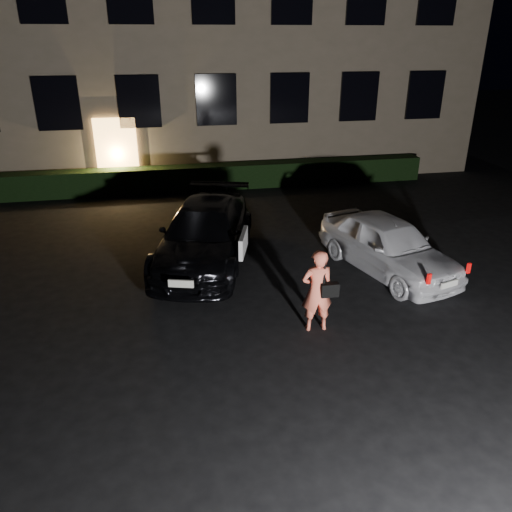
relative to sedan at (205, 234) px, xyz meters
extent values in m
plane|color=black|center=(1.15, -4.32, -0.69)|extent=(80.00, 80.00, 0.00)
cube|color=#706450|center=(1.15, 10.68, 5.31)|extent=(20.00, 8.00, 12.00)
cube|color=#FFB256|center=(-2.35, 6.62, 0.56)|extent=(1.40, 0.10, 2.50)
cube|color=black|center=(-4.05, 6.62, 2.31)|extent=(1.40, 0.10, 1.70)
cube|color=black|center=(-1.45, 6.62, 2.31)|extent=(1.40, 0.10, 1.70)
cube|color=black|center=(1.15, 6.62, 2.31)|extent=(1.40, 0.10, 1.70)
cube|color=black|center=(3.75, 6.62, 2.31)|extent=(1.40, 0.10, 1.70)
cube|color=black|center=(6.35, 6.62, 2.31)|extent=(1.40, 0.10, 1.70)
cube|color=black|center=(8.95, 6.62, 2.31)|extent=(1.40, 0.10, 1.70)
cube|color=black|center=(1.15, 6.18, -0.27)|extent=(15.00, 0.70, 0.85)
imported|color=black|center=(0.00, 0.00, 0.00)|extent=(3.21, 5.11, 1.38)
cube|color=white|center=(0.75, -1.13, 0.16)|extent=(0.37, 0.97, 0.46)
cube|color=silver|center=(-0.71, -2.36, -0.09)|extent=(0.50, 0.19, 0.15)
imported|color=white|center=(4.06, -1.40, -0.04)|extent=(2.52, 4.09, 1.30)
cube|color=red|center=(4.03, -3.30, 0.02)|extent=(0.09, 0.07, 0.22)
cube|color=red|center=(5.07, -3.00, 0.02)|extent=(0.09, 0.07, 0.22)
cube|color=silver|center=(4.57, -3.20, -0.20)|extent=(0.43, 0.16, 0.13)
imported|color=#FF7256|center=(1.69, -3.51, 0.11)|extent=(0.59, 0.39, 1.60)
cube|color=black|center=(1.89, -3.62, 0.17)|extent=(0.33, 0.15, 0.25)
cube|color=black|center=(1.78, -3.59, 0.53)|extent=(0.04, 0.05, 0.50)
camera|label=1|loc=(-0.93, -11.16, 4.36)|focal=35.00mm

